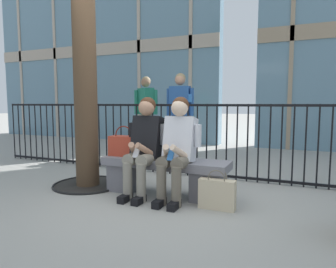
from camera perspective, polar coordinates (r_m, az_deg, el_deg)
ground_plane at (r=3.85m, az=-0.60°, el=-11.31°), size 60.00×60.00×0.00m
stone_bench at (r=3.78m, az=-0.61°, el=-7.38°), size 1.60×0.44×0.45m
seated_person_with_phone at (r=3.69m, az=-4.52°, el=-1.73°), size 0.52×0.66×1.21m
seated_person_companion at (r=3.51m, az=1.78°, el=-2.11°), size 0.52×0.66×1.21m
handbag_on_bench at (r=3.98m, az=-8.32°, el=-2.14°), size 0.38×0.18×0.40m
shopping_bag at (r=3.34m, az=9.26°, el=-11.06°), size 0.39×0.12×0.44m
bystander_at_railing at (r=6.54m, az=-4.21°, el=4.62°), size 0.55×0.40×1.71m
bystander_further_back at (r=5.82m, az=2.28°, el=4.49°), size 0.55×0.28×1.71m
plaza_railing at (r=4.69m, az=4.63°, el=-1.11°), size 7.79×0.04×1.13m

